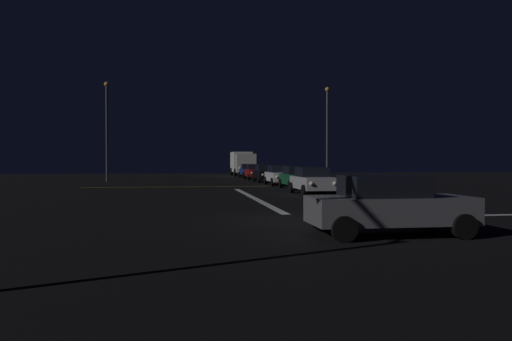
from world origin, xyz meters
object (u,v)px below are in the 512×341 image
Objects in this scene: sedan_green at (298,177)px; sedan_red at (255,172)px; box_truck at (242,162)px; streetlamp_left_far at (107,124)px; sedan_silver at (313,180)px; sedan_gray_crossing at (389,205)px; sedan_white at (280,175)px; sedan_black at (266,173)px; streetlamp_right_far at (327,127)px; sedan_blue at (249,171)px.

sedan_green and sedan_red have the same top height.
streetlamp_left_far is at bearing -130.69° from box_truck.
sedan_silver is 0.47× the size of streetlamp_left_far.
sedan_silver is 24.43m from streetlamp_left_far.
box_truck is 52.13m from sedan_gray_crossing.
sedan_white is 1.00× the size of sedan_red.
streetlamp_right_far reaches higher than sedan_black.
sedan_green is (0.44, 5.50, 0.00)m from sedan_silver.
sedan_red is at bearing 149.45° from streetlamp_right_far.
box_truck is at bearing 89.18° from sedan_black.
sedan_silver is 20.93m from streetlamp_right_far.
sedan_black is 0.47× the size of streetlamp_right_far.
sedan_black is 12.41m from sedan_blue.
sedan_silver is at bearing 82.02° from sedan_gray_crossing.
sedan_red and sedan_gray_crossing have the same top height.
sedan_red is at bearing 15.10° from streetlamp_left_far.
sedan_white is at bearing -88.53° from sedan_black.
sedan_black is 1.00× the size of sedan_gray_crossing.
sedan_gray_crossing is (-2.20, -15.69, 0.00)m from sedan_silver.
sedan_blue is (0.01, 18.04, 0.00)m from sedan_white.
sedan_silver is 16.50m from sedan_black.
sedan_black is at bearing -90.72° from sedan_blue.
sedan_silver is at bearing -90.40° from sedan_black.
sedan_gray_crossing is at bearing -97.98° from sedan_silver.
streetlamp_right_far is at bearing 75.76° from sedan_gray_crossing.
sedan_silver is 36.38m from box_truck.
streetlamp_right_far is at bearing -0.00° from streetlamp_left_far.
streetlamp_left_far reaches higher than sedan_white.
sedan_silver is 5.52m from sedan_green.
sedan_white is (0.26, 10.86, 0.00)m from sedan_silver.
sedan_silver is 0.47× the size of streetlamp_right_far.
streetlamp_left_far is at bearing -146.59° from sedan_blue.
sedan_silver is 1.00× the size of sedan_blue.
sedan_white is at bearing 88.63° from sedan_silver.
streetlamp_right_far is (6.29, -17.05, 3.56)m from box_truck.
sedan_blue is at bearing 89.46° from sedan_silver.
sedan_white is at bearing -90.03° from sedan_blue.
sedan_red is 1.00× the size of sedan_gray_crossing.
streetlamp_left_far is (-14.26, 19.32, 4.48)m from sedan_silver.
sedan_red is 0.47× the size of streetlamp_left_far.
sedan_blue is 12.37m from streetlamp_right_far.
sedan_gray_crossing is (-2.31, -32.19, 0.00)m from sedan_black.
streetlamp_right_far reaches higher than sedan_gray_crossing.
sedan_gray_crossing is at bearing -93.17° from sedan_blue.
box_truck is at bearing 49.31° from streetlamp_left_far.
sedan_gray_crossing is 37.30m from streetlamp_left_far.
sedan_white is 0.52× the size of box_truck.
sedan_red is 0.52× the size of box_truck.
box_truck is (0.28, 19.87, 0.91)m from sedan_black.
streetlamp_right_far is (6.43, 8.46, 4.47)m from sedan_white.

